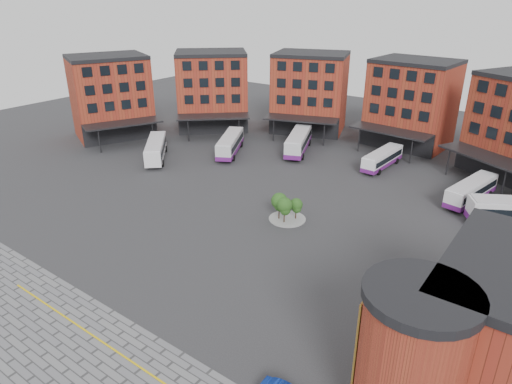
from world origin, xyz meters
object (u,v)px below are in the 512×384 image
Objects in this scene: bus_a at (156,148)px; bus_b at (230,144)px; tree_island at (285,206)px; bus_c at (299,141)px; bus_e at (471,191)px; bus_d at (382,158)px.

bus_a is 12.10m from bus_b.
bus_b is at bearing 143.91° from tree_island.
bus_c is at bearing 13.08° from bus_b.
bus_a is (-28.46, 5.81, -0.11)m from tree_island.
bus_e is at bearing -22.10° from bus_b.
tree_island is at bearing -92.32° from bus_d.
bus_c is at bearing 117.90° from tree_island.
bus_a is 1.00× the size of bus_d.
bus_d is 14.84m from bus_e.
bus_e is at bearing 48.66° from tree_island.
bus_c reaches higher than bus_b.
bus_e is (13.94, -5.08, 0.07)m from bus_d.
tree_island reaches higher than bus_b.
bus_e is at bearing -26.58° from bus_a.
bus_b is 37.05m from bus_e.
bus_a is at bearing -156.78° from bus_c.
bus_b is at bearing 6.85° from bus_a.
bus_c is 14.31m from bus_d.
bus_b is at bearing -155.97° from bus_d.
tree_island reaches higher than bus_e.
bus_a is at bearing -146.58° from bus_d.
bus_c is at bearing -171.90° from bus_d.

